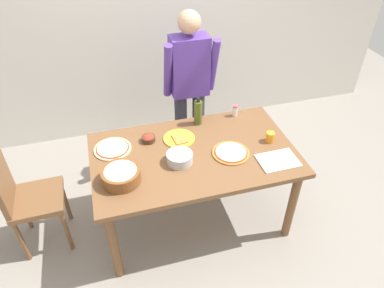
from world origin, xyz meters
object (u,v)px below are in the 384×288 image
(salt_shaker, at_px, (235,111))
(cutting_board_white, at_px, (278,161))
(pizza_raw_on_board, at_px, (113,149))
(plate_with_slice, at_px, (179,139))
(popcorn_bowl, at_px, (121,174))
(small_sauce_bowl, at_px, (148,138))
(cup_orange, at_px, (270,137))
(person_cook, at_px, (190,85))
(olive_oil_bottle, at_px, (198,112))
(chair_wooden_left, at_px, (25,196))
(dining_table, at_px, (194,161))
(mixing_bowl_steel, at_px, (180,158))
(pizza_cooked_on_tray, at_px, (231,153))

(salt_shaker, height_order, cutting_board_white, salt_shaker)
(pizza_raw_on_board, height_order, salt_shaker, salt_shaker)
(plate_with_slice, relative_size, popcorn_bowl, 0.93)
(small_sauce_bowl, relative_size, cup_orange, 1.29)
(person_cook, xyz_separation_m, plate_with_slice, (-0.24, -0.56, -0.17))
(small_sauce_bowl, bearing_deg, olive_oil_bottle, 16.16)
(pizza_raw_on_board, height_order, cup_orange, cup_orange)
(popcorn_bowl, relative_size, salt_shaker, 2.64)
(cup_orange, distance_m, salt_shaker, 0.45)
(chair_wooden_left, relative_size, pizza_raw_on_board, 3.21)
(dining_table, height_order, mixing_bowl_steel, mixing_bowl_steel)
(cutting_board_white, bearing_deg, cup_orange, 79.18)
(pizza_raw_on_board, relative_size, olive_oil_bottle, 1.16)
(plate_with_slice, bearing_deg, pizza_cooked_on_tray, -39.76)
(small_sauce_bowl, bearing_deg, plate_with_slice, -10.73)
(pizza_cooked_on_tray, distance_m, salt_shaker, 0.54)
(olive_oil_bottle, height_order, salt_shaker, olive_oil_bottle)
(plate_with_slice, relative_size, cup_orange, 3.06)
(olive_oil_bottle, height_order, cutting_board_white, olive_oil_bottle)
(plate_with_slice, relative_size, mixing_bowl_steel, 1.30)
(dining_table, xyz_separation_m, small_sauce_bowl, (-0.31, 0.25, 0.12))
(popcorn_bowl, xyz_separation_m, cutting_board_white, (1.18, -0.11, -0.06))
(pizza_cooked_on_tray, relative_size, popcorn_bowl, 1.05)
(pizza_raw_on_board, height_order, popcorn_bowl, popcorn_bowl)
(dining_table, xyz_separation_m, salt_shaker, (0.50, 0.41, 0.14))
(plate_with_slice, distance_m, salt_shaker, 0.61)
(chair_wooden_left, height_order, olive_oil_bottle, olive_oil_bottle)
(person_cook, bearing_deg, plate_with_slice, -113.65)
(pizza_raw_on_board, bearing_deg, dining_table, -19.36)
(olive_oil_bottle, bearing_deg, dining_table, -111.20)
(cup_orange, bearing_deg, cutting_board_white, -100.82)
(dining_table, distance_m, chair_wooden_left, 1.33)
(small_sauce_bowl, bearing_deg, mixing_bowl_steel, -60.50)
(mixing_bowl_steel, relative_size, cup_orange, 2.35)
(popcorn_bowl, relative_size, cup_orange, 3.29)
(dining_table, xyz_separation_m, pizza_cooked_on_tray, (0.28, -0.09, 0.10))
(pizza_cooked_on_tray, height_order, plate_with_slice, plate_with_slice)
(plate_with_slice, distance_m, popcorn_bowl, 0.63)
(cup_orange, bearing_deg, pizza_raw_on_board, 169.20)
(cup_orange, bearing_deg, popcorn_bowl, -173.53)
(person_cook, bearing_deg, cutting_board_white, -67.93)
(olive_oil_bottle, height_order, cup_orange, olive_oil_bottle)
(pizza_raw_on_board, distance_m, pizza_cooked_on_tray, 0.94)
(dining_table, xyz_separation_m, cutting_board_white, (0.59, -0.27, 0.10))
(small_sauce_bowl, distance_m, cutting_board_white, 1.04)
(person_cook, distance_m, pizza_cooked_on_tray, 0.87)
(plate_with_slice, bearing_deg, cup_orange, -17.52)
(pizza_raw_on_board, xyz_separation_m, small_sauce_bowl, (0.30, 0.03, 0.02))
(small_sauce_bowl, xyz_separation_m, olive_oil_bottle, (0.46, 0.13, 0.08))
(plate_with_slice, distance_m, olive_oil_bottle, 0.30)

